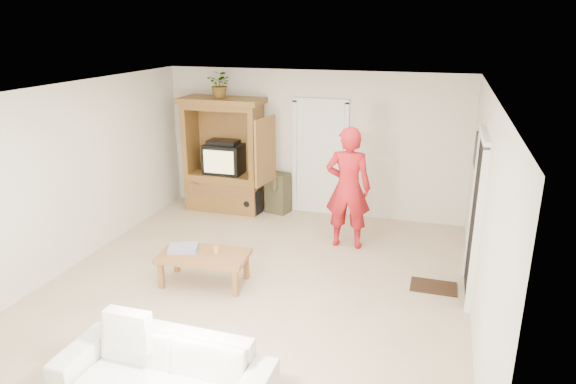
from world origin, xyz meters
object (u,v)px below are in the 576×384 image
object	(u,v)px
sofa	(163,373)
man	(348,188)
armoire	(225,162)
coffee_table	(204,258)

from	to	relation	value
sofa	man	bearing A→B (deg)	77.40
armoire	coffee_table	world-z (taller)	armoire
armoire	coffee_table	xyz separation A→B (m)	(0.90, -2.84, -0.53)
sofa	coffee_table	world-z (taller)	sofa
armoire	sofa	size ratio (longest dim) A/B	1.04
armoire	sofa	distance (m)	5.28
sofa	armoire	bearing A→B (deg)	108.00
man	sofa	size ratio (longest dim) A/B	0.95
coffee_table	sofa	bearing A→B (deg)	-78.76
man	coffee_table	world-z (taller)	man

